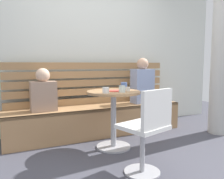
# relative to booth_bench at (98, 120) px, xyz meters

# --- Properties ---
(ground) EXTENTS (8.00, 8.00, 0.00)m
(ground) POSITION_rel_booth_bench_xyz_m (0.00, -1.20, -0.22)
(ground) COLOR #42424C
(back_wall) EXTENTS (5.20, 0.10, 2.90)m
(back_wall) POSITION_rel_booth_bench_xyz_m (0.00, 0.44, 1.23)
(back_wall) COLOR silver
(back_wall) RESTS_ON ground
(concrete_pillar) EXTENTS (0.32, 0.32, 2.80)m
(concrete_pillar) POSITION_rel_booth_bench_xyz_m (1.75, -0.75, 1.18)
(concrete_pillar) COLOR #B2B2AD
(concrete_pillar) RESTS_ON ground
(booth_bench) EXTENTS (2.70, 0.52, 0.44)m
(booth_bench) POSITION_rel_booth_bench_xyz_m (0.00, 0.00, 0.00)
(booth_bench) COLOR #A87C51
(booth_bench) RESTS_ON ground
(booth_backrest) EXTENTS (2.65, 0.04, 0.66)m
(booth_backrest) POSITION_rel_booth_bench_xyz_m (0.00, 0.24, 0.56)
(booth_backrest) COLOR #9A7249
(booth_backrest) RESTS_ON booth_bench
(cafe_table) EXTENTS (0.68, 0.68, 0.74)m
(cafe_table) POSITION_rel_booth_bench_xyz_m (-0.04, -0.62, 0.30)
(cafe_table) COLOR #ADADB2
(cafe_table) RESTS_ON ground
(white_chair) EXTENTS (0.49, 0.49, 0.85)m
(white_chair) POSITION_rel_booth_bench_xyz_m (-0.07, -1.43, 0.24)
(white_chair) COLOR #ADADB2
(white_chair) RESTS_ON ground
(person_adult) EXTENTS (0.34, 0.22, 0.74)m
(person_adult) POSITION_rel_booth_bench_xyz_m (0.78, -0.03, 0.55)
(person_adult) COLOR #8C9EC6
(person_adult) RESTS_ON booth_bench
(person_child_left) EXTENTS (0.34, 0.22, 0.59)m
(person_child_left) POSITION_rel_booth_bench_xyz_m (-0.80, -0.01, 0.47)
(person_child_left) COLOR #9E7F6B
(person_child_left) RESTS_ON booth_bench
(cup_espresso_small) EXTENTS (0.06, 0.06, 0.05)m
(cup_espresso_small) POSITION_rel_booth_bench_xyz_m (0.10, -0.74, 0.55)
(cup_espresso_small) COLOR silver
(cup_espresso_small) RESTS_ON cafe_table
(cup_glass_short) EXTENTS (0.08, 0.08, 0.08)m
(cup_glass_short) POSITION_rel_booth_bench_xyz_m (0.00, -0.78, 0.56)
(cup_glass_short) COLOR silver
(cup_glass_short) RESTS_ON cafe_table
(cup_mug_blue) EXTENTS (0.08, 0.08, 0.09)m
(cup_mug_blue) POSITION_rel_booth_bench_xyz_m (0.16, -0.53, 0.57)
(cup_mug_blue) COLOR #3D5B9E
(cup_mug_blue) RESTS_ON cafe_table
(cup_ceramic_white) EXTENTS (0.08, 0.08, 0.07)m
(cup_ceramic_white) POSITION_rel_booth_bench_xyz_m (-0.22, -0.78, 0.55)
(cup_ceramic_white) COLOR white
(cup_ceramic_white) RESTS_ON cafe_table
(plate_small) EXTENTS (0.17, 0.17, 0.01)m
(plate_small) POSITION_rel_booth_bench_xyz_m (-0.03, -0.65, 0.52)
(plate_small) COLOR #DB4C42
(plate_small) RESTS_ON cafe_table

